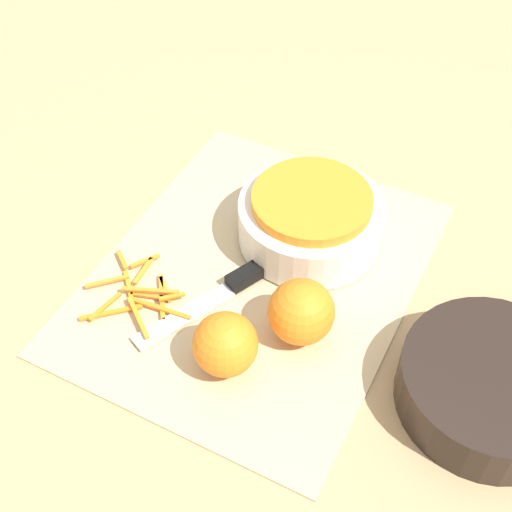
# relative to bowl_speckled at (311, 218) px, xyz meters

# --- Properties ---
(ground_plane) EXTENTS (4.00, 4.00, 0.00)m
(ground_plane) POSITION_rel_bowl_speckled_xyz_m (0.08, -0.03, -0.04)
(ground_plane) COLOR tan
(cutting_board) EXTENTS (0.44, 0.35, 0.01)m
(cutting_board) POSITION_rel_bowl_speckled_xyz_m (0.08, -0.03, -0.04)
(cutting_board) COLOR #CCB284
(cutting_board) RESTS_ON ground_plane
(bowl_speckled) EXTENTS (0.18, 0.18, 0.07)m
(bowl_speckled) POSITION_rel_bowl_speckled_xyz_m (0.00, 0.00, 0.00)
(bowl_speckled) COLOR silver
(bowl_speckled) RESTS_ON cutting_board
(bowl_dark) EXTENTS (0.19, 0.19, 0.06)m
(bowl_dark) POSITION_rel_bowl_speckled_xyz_m (0.13, 0.26, -0.01)
(bowl_dark) COLOR black
(bowl_dark) RESTS_ON ground_plane
(knife) EXTENTS (0.22, 0.12, 0.02)m
(knife) POSITION_rel_bowl_speckled_xyz_m (0.09, -0.03, -0.03)
(knife) COLOR black
(knife) RESTS_ON cutting_board
(orange_left) EXTENTS (0.07, 0.07, 0.07)m
(orange_left) POSITION_rel_bowl_speckled_xyz_m (0.14, 0.05, 0.00)
(orange_left) COLOR orange
(orange_left) RESTS_ON cutting_board
(orange_right) EXTENTS (0.07, 0.07, 0.07)m
(orange_right) POSITION_rel_bowl_speckled_xyz_m (0.21, -0.00, 0.00)
(orange_right) COLOR orange
(orange_right) RESTS_ON cutting_board
(peel_pile) EXTENTS (0.12, 0.13, 0.01)m
(peel_pile) POSITION_rel_bowl_speckled_xyz_m (0.18, -0.13, -0.03)
(peel_pile) COLOR orange
(peel_pile) RESTS_ON cutting_board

